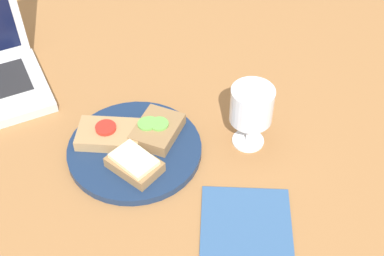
{
  "coord_description": "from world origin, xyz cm",
  "views": [
    {
      "loc": [
        -25.86,
        -65.39,
        76.56
      ],
      "look_at": [
        3.82,
        -4.47,
        8.0
      ],
      "focal_mm": 50.0,
      "sensor_mm": 36.0,
      "label": 1
    }
  ],
  "objects_px": {
    "sandwich_with_tomato": "(109,134)",
    "sandwich_with_cheese": "(134,163)",
    "napkin": "(246,227)",
    "sandwich_with_cucumber": "(157,130)",
    "plate": "(135,150)",
    "wine_glass": "(252,108)"
  },
  "relations": [
    {
      "from": "sandwich_with_tomato",
      "to": "sandwich_with_cheese",
      "type": "xyz_separation_m",
      "value": [
        0.01,
        -0.09,
        0.0
      ]
    },
    {
      "from": "sandwich_with_tomato",
      "to": "napkin",
      "type": "height_order",
      "value": "sandwich_with_tomato"
    },
    {
      "from": "sandwich_with_cucumber",
      "to": "sandwich_with_tomato",
      "type": "distance_m",
      "value": 0.09
    },
    {
      "from": "plate",
      "to": "wine_glass",
      "type": "xyz_separation_m",
      "value": [
        0.2,
        -0.07,
        0.08
      ]
    },
    {
      "from": "plate",
      "to": "napkin",
      "type": "xyz_separation_m",
      "value": [
        0.1,
        -0.23,
        -0.01
      ]
    },
    {
      "from": "wine_glass",
      "to": "plate",
      "type": "bearing_deg",
      "value": 161.61
    },
    {
      "from": "sandwich_with_cucumber",
      "to": "napkin",
      "type": "bearing_deg",
      "value": -78.08
    },
    {
      "from": "sandwich_with_tomato",
      "to": "wine_glass",
      "type": "xyz_separation_m",
      "value": [
        0.24,
        -0.11,
        0.06
      ]
    },
    {
      "from": "plate",
      "to": "sandwich_with_tomato",
      "type": "relative_size",
      "value": 1.79
    },
    {
      "from": "sandwich_with_cheese",
      "to": "wine_glass",
      "type": "xyz_separation_m",
      "value": [
        0.22,
        -0.02,
        0.06
      ]
    },
    {
      "from": "plate",
      "to": "sandwich_with_cucumber",
      "type": "bearing_deg",
      "value": 10.44
    },
    {
      "from": "sandwich_with_cucumber",
      "to": "sandwich_with_tomato",
      "type": "bearing_deg",
      "value": 159.65
    },
    {
      "from": "sandwich_with_cheese",
      "to": "wine_glass",
      "type": "height_order",
      "value": "wine_glass"
    },
    {
      "from": "sandwich_with_cheese",
      "to": "napkin",
      "type": "distance_m",
      "value": 0.22
    },
    {
      "from": "sandwich_with_tomato",
      "to": "napkin",
      "type": "bearing_deg",
      "value": -63.79
    },
    {
      "from": "sandwich_with_cheese",
      "to": "plate",
      "type": "bearing_deg",
      "value": 69.44
    },
    {
      "from": "sandwich_with_cheese",
      "to": "napkin",
      "type": "height_order",
      "value": "sandwich_with_cheese"
    },
    {
      "from": "sandwich_with_cucumber",
      "to": "wine_glass",
      "type": "xyz_separation_m",
      "value": [
        0.15,
        -0.08,
        0.06
      ]
    },
    {
      "from": "plate",
      "to": "sandwich_with_tomato",
      "type": "bearing_deg",
      "value": 129.39
    },
    {
      "from": "plate",
      "to": "sandwich_with_cucumber",
      "type": "relative_size",
      "value": 2.02
    },
    {
      "from": "sandwich_with_tomato",
      "to": "wine_glass",
      "type": "distance_m",
      "value": 0.27
    },
    {
      "from": "sandwich_with_cucumber",
      "to": "sandwich_with_cheese",
      "type": "distance_m",
      "value": 0.09
    }
  ]
}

